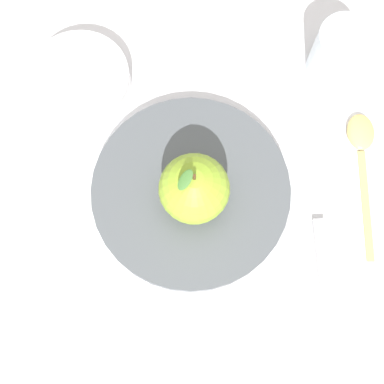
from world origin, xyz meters
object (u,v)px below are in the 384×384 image
dinner_plate (192,194)px  knife (317,209)px  side_bowl (79,80)px  spoon (362,149)px  apple (194,189)px  cup (340,52)px

dinner_plate → knife: size_ratio=1.12×
side_bowl → knife: side_bowl is taller
spoon → dinner_plate: bearing=-6.8°
apple → knife: apple is taller
cup → knife: cup is taller
apple → side_bowl: apple is taller
dinner_plate → side_bowl: bearing=-68.5°
cup → side_bowl: bearing=-17.9°
knife → spoon: size_ratio=1.18×
side_bowl → cup: bearing=162.1°
apple → cup: bearing=-157.5°
cup → spoon: (0.02, 0.12, -0.04)m
knife → dinner_plate: bearing=-28.8°
apple → knife: 0.16m
spoon → cup: bearing=-98.4°
cup → knife: bearing=57.9°
apple → knife: (-0.13, 0.07, -0.06)m
side_bowl → spoon: (-0.29, 0.22, -0.01)m
dinner_plate → side_bowl: (0.07, -0.19, 0.01)m
cup → apple: bearing=22.5°
apple → cup: size_ratio=1.21×
side_bowl → cup: 0.33m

